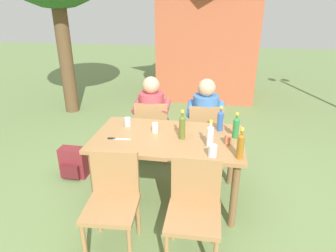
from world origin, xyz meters
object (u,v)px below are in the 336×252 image
object	(u,v)px
cup_steel	(127,122)
backpack_by_near_side	(73,163)
chair_near_right	(194,206)
chair_far_left	(152,128)
cup_white	(155,128)
cup_glass	(213,151)
brick_kiosk	(208,27)
chair_near_left	(113,197)
chair_far_right	(205,132)
bottle_blue	(220,120)
bottle_amber	(241,145)
table_knife	(117,139)
bottle_olive	(182,126)
bottle_clear	(210,136)
person_in_white_shirt	(153,114)
bottle_green	(236,127)
cup_terracotta	(228,139)
dining_table	(168,145)
person_in_plaid_shirt	(205,117)

from	to	relation	value
cup_steel	backpack_by_near_side	distance (m)	0.95
chair_near_right	backpack_by_near_side	bearing A→B (deg)	148.84
chair_far_left	cup_white	bearing A→B (deg)	-74.51
cup_glass	brick_kiosk	distance (m)	4.56
chair_near_left	chair_far_right	bearing A→B (deg)	64.66
bottle_blue	cup_glass	distance (m)	0.61
bottle_amber	table_knife	world-z (taller)	bottle_amber
chair_near_left	cup_white	bearing A→B (deg)	76.68
bottle_amber	table_knife	xyz separation A→B (m)	(-1.21, 0.19, -0.12)
bottle_olive	bottle_clear	size ratio (longest dim) A/B	1.12
person_in_white_shirt	bottle_green	bearing A→B (deg)	-36.40
cup_steel	table_knife	distance (m)	0.36
chair_far_left	bottle_green	world-z (taller)	bottle_green
person_in_white_shirt	brick_kiosk	distance (m)	3.44
person_in_white_shirt	backpack_by_near_side	size ratio (longest dim) A/B	3.03
bottle_blue	backpack_by_near_side	distance (m)	1.88
cup_terracotta	cup_glass	bearing A→B (deg)	-116.52
chair_far_left	bottle_clear	bearing A→B (deg)	-49.60
person_in_white_shirt	cup_terracotta	world-z (taller)	person_in_white_shirt
bottle_olive	table_knife	world-z (taller)	bottle_olive
bottle_green	bottle_clear	world-z (taller)	bottle_clear
dining_table	bottle_clear	size ratio (longest dim) A/B	5.64
person_in_white_shirt	cup_steel	bearing A→B (deg)	-102.78
dining_table	bottle_green	xyz separation A→B (m)	(0.69, 0.10, 0.21)
chair_far_left	cup_white	xyz separation A→B (m)	(0.18, -0.66, 0.31)
dining_table	brick_kiosk	size ratio (longest dim) A/B	0.53
bottle_blue	cup_glass	bearing A→B (deg)	-95.76
dining_table	chair_far_left	bearing A→B (deg)	114.30
chair_far_left	cup_steel	world-z (taller)	chair_far_left
person_in_white_shirt	table_knife	world-z (taller)	person_in_white_shirt
bottle_clear	cup_white	bearing A→B (deg)	157.21
bottle_amber	bottle_green	size ratio (longest dim) A/B	1.08
bottle_clear	table_knife	size ratio (longest dim) A/B	1.14
chair_far_right	person_in_plaid_shirt	xyz separation A→B (m)	(-0.01, 0.11, 0.17)
chair_near_right	person_in_plaid_shirt	size ratio (longest dim) A/B	0.74
bottle_amber	brick_kiosk	size ratio (longest dim) A/B	0.10
chair_near_right	bottle_amber	xyz separation A→B (m)	(0.36, 0.41, 0.38)
chair_near_right	cup_steel	xyz separation A→B (m)	(-0.85, 0.96, 0.30)
cup_white	table_knife	xyz separation A→B (m)	(-0.35, -0.24, -0.05)
chair_near_right	brick_kiosk	world-z (taller)	brick_kiosk
chair_near_left	cup_white	size ratio (longest dim) A/B	8.32
chair_far_left	chair_near_left	world-z (taller)	same
dining_table	bottle_clear	bearing A→B (deg)	-20.01
bottle_green	chair_near_right	bearing A→B (deg)	-111.93
person_in_plaid_shirt	cup_glass	size ratio (longest dim) A/B	10.16
bottle_green	table_knife	bearing A→B (deg)	-168.50
chair_far_left	dining_table	bearing A→B (deg)	-65.70
cup_white	bottle_clear	bearing A→B (deg)	-22.79
bottle_blue	cup_terracotta	size ratio (longest dim) A/B	2.78
dining_table	brick_kiosk	xyz separation A→B (m)	(0.21, 4.14, 0.88)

